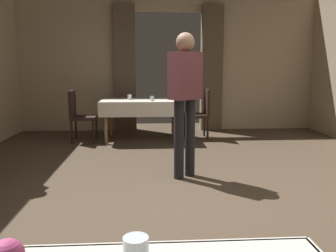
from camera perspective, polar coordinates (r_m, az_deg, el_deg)
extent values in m
plane|color=#4C3D2D|center=(3.61, 4.51, -11.83)|extent=(10.08, 10.08, 0.00)
cube|color=tan|center=(7.67, -14.86, 10.45)|extent=(2.50, 0.12, 3.00)
cube|color=tan|center=(7.92, 14.55, 10.42)|extent=(2.50, 0.12, 3.00)
cube|color=brown|center=(7.40, -7.06, 9.29)|extent=(0.44, 0.14, 2.62)
cube|color=brown|center=(7.52, 7.25, 9.28)|extent=(0.44, 0.14, 2.62)
cylinder|color=olive|center=(6.15, -10.20, 0.29)|extent=(0.06, 0.06, 0.71)
cylinder|color=olive|center=(6.14, 1.38, 0.41)|extent=(0.06, 0.06, 0.71)
cylinder|color=olive|center=(6.91, -9.49, 1.28)|extent=(0.06, 0.06, 0.71)
cylinder|color=olive|center=(6.89, 0.82, 1.38)|extent=(0.06, 0.06, 0.71)
cube|color=olive|center=(6.45, -4.42, 4.13)|extent=(1.40, 0.92, 0.03)
cube|color=silver|center=(6.45, -4.42, 4.30)|extent=(1.46, 0.98, 0.01)
cube|color=silver|center=(5.97, -4.46, 2.71)|extent=(1.46, 0.02, 0.26)
cube|color=silver|center=(6.95, -4.36, 3.63)|extent=(1.46, 0.02, 0.26)
cube|color=silver|center=(6.51, -10.86, 3.12)|extent=(0.02, 0.98, 0.26)
cube|color=silver|center=(6.49, 2.06, 3.26)|extent=(0.02, 0.98, 0.26)
cylinder|color=black|center=(6.65, -11.69, -0.35)|extent=(0.04, 0.04, 0.42)
cylinder|color=black|center=(6.28, -12.17, -0.93)|extent=(0.04, 0.04, 0.42)
cylinder|color=black|center=(6.72, -14.90, -0.38)|extent=(0.04, 0.04, 0.42)
cylinder|color=black|center=(6.35, -15.56, -0.95)|extent=(0.04, 0.04, 0.42)
cube|color=black|center=(6.47, -13.66, 1.32)|extent=(0.44, 0.44, 0.06)
cube|color=black|center=(6.47, -15.49, 3.53)|extent=(0.05, 0.42, 0.48)
cylinder|color=black|center=(6.44, 3.22, -0.49)|extent=(0.04, 0.04, 0.42)
cylinder|color=black|center=(6.81, 2.84, 0.04)|extent=(0.04, 0.04, 0.42)
cylinder|color=black|center=(6.49, 6.55, -0.46)|extent=(0.04, 0.04, 0.42)
cylinder|color=black|center=(6.86, 5.99, 0.08)|extent=(0.04, 0.04, 0.42)
cube|color=black|center=(6.61, 4.67, 1.72)|extent=(0.44, 0.44, 0.06)
cube|color=black|center=(6.62, 6.42, 3.92)|extent=(0.05, 0.42, 0.48)
cylinder|color=silver|center=(6.47, -6.33, 4.75)|extent=(0.07, 0.07, 0.09)
cylinder|color=silver|center=(6.22, -2.65, 4.57)|extent=(0.07, 0.07, 0.08)
cylinder|color=black|center=(4.23, 3.65, -1.96)|extent=(0.12, 0.12, 0.95)
cylinder|color=black|center=(4.11, 1.82, -2.27)|extent=(0.12, 0.12, 0.95)
cube|color=brown|center=(4.09, 2.83, 8.24)|extent=(0.42, 0.39, 0.55)
sphere|color=#9E755B|center=(4.10, 2.87, 13.62)|extent=(0.22, 0.22, 0.22)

